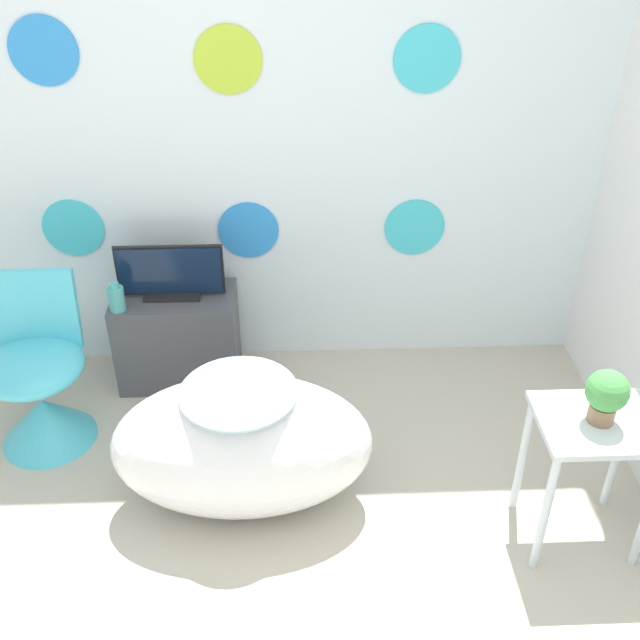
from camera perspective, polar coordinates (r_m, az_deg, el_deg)
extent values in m
cube|color=white|center=(3.35, -6.29, 16.12)|extent=(4.29, 0.04, 2.60)
cylinder|color=#3DC6D6|center=(3.67, -18.28, 6.66)|extent=(0.28, 0.01, 0.28)
cylinder|color=#2D8CE0|center=(3.55, -5.48, 6.80)|extent=(0.28, 0.01, 0.28)
cylinder|color=#3DC6D6|center=(3.59, 7.22, 6.99)|extent=(0.28, 0.01, 0.28)
cylinder|color=#2D8CE0|center=(3.41, -20.32, 18.66)|extent=(0.28, 0.01, 0.28)
cylinder|color=#B2D633|center=(3.28, -7.03, 19.06)|extent=(0.28, 0.01, 0.28)
cylinder|color=#3DC6D6|center=(3.32, 8.16, 19.09)|extent=(0.28, 0.01, 0.28)
ellipsoid|color=white|center=(2.94, -5.93, -9.51)|extent=(1.01, 0.54, 0.57)
cylinder|color=#B2DBEA|center=(2.77, -6.24, -5.48)|extent=(0.44, 0.44, 0.01)
cone|color=#4CC6DB|center=(3.53, -20.14, -7.10)|extent=(0.41, 0.41, 0.22)
ellipsoid|color=#4CC6DB|center=(3.36, -21.06, -3.36)|extent=(0.43, 0.43, 0.15)
cube|color=#4CC6DB|center=(3.39, -20.94, 0.72)|extent=(0.37, 0.09, 0.36)
cube|color=#4C4C51|center=(3.66, -10.74, -1.30)|extent=(0.57, 0.32, 0.47)
cube|color=white|center=(3.49, -11.18, -1.60)|extent=(0.48, 0.01, 0.13)
cube|color=black|center=(3.53, -11.15, 1.96)|extent=(0.26, 0.12, 0.02)
cube|color=black|center=(3.48, -11.36, 3.75)|extent=(0.49, 0.01, 0.25)
cube|color=#0F1E38|center=(3.47, -11.38, 3.68)|extent=(0.47, 0.01, 0.23)
cylinder|color=#51B2AD|center=(3.46, -15.25, 1.57)|extent=(0.07, 0.07, 0.11)
cylinder|color=#51B2AD|center=(3.43, -15.41, 2.56)|extent=(0.04, 0.04, 0.03)
cube|color=silver|center=(2.78, 20.47, -7.36)|extent=(0.42, 0.35, 0.02)
cylinder|color=silver|center=(2.81, 16.76, -14.00)|extent=(0.03, 0.03, 0.55)
cylinder|color=silver|center=(3.01, 15.17, -9.93)|extent=(0.03, 0.03, 0.55)
cylinder|color=silver|center=(3.13, 21.72, -9.38)|extent=(0.03, 0.03, 0.55)
cylinder|color=#8C6B4C|center=(2.76, 20.66, -6.63)|extent=(0.09, 0.09, 0.07)
sphere|color=#4C9E4C|center=(2.70, 21.05, -5.05)|extent=(0.15, 0.15, 0.15)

